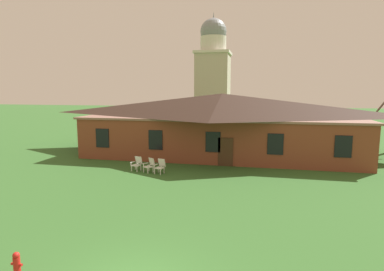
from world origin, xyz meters
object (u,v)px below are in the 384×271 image
object	(u,v)px
lawn_chair_left_end	(160,166)
lawn_chair_by_porch	(137,163)
lawn_chair_near_door	(150,165)
fire_hydrant	(17,265)

from	to	relation	value
lawn_chair_left_end	lawn_chair_by_porch	bearing A→B (deg)	167.90
lawn_chair_near_door	fire_hydrant	xyz separation A→B (m)	(0.37, -12.37, -0.12)
lawn_chair_near_door	lawn_chair_left_end	size ratio (longest dim) A/B	1.00
lawn_chair_near_door	fire_hydrant	world-z (taller)	lawn_chair_near_door
lawn_chair_near_door	fire_hydrant	size ratio (longest dim) A/B	1.21
lawn_chair_left_end	lawn_chair_near_door	bearing A→B (deg)	171.09
lawn_chair_by_porch	fire_hydrant	size ratio (longest dim) A/B	1.21
lawn_chair_by_porch	lawn_chair_left_end	distance (m)	1.85
lawn_chair_near_door	lawn_chair_left_end	world-z (taller)	same
lawn_chair_left_end	fire_hydrant	xyz separation A→B (m)	(-0.43, -12.24, -0.12)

